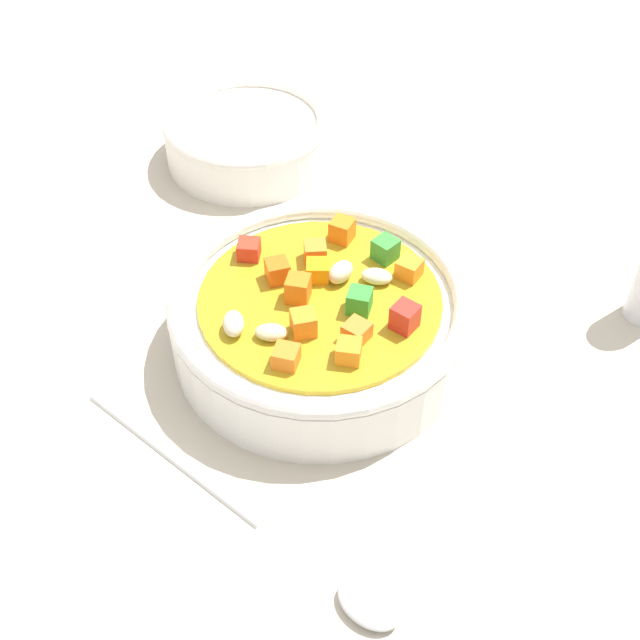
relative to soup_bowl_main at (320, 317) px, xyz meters
The scene contains 4 objects.
ground_plane 3.83cm from the soup_bowl_main, behind, with size 140.00×140.00×2.00cm, color #BAB2A0.
soup_bowl_main is the anchor object (origin of this frame).
spoon 14.47cm from the soup_bowl_main, 109.35° to the right, with size 18.40×18.44×1.05cm.
side_bowl_small 23.51cm from the soup_bowl_main, 100.48° to the left, with size 14.32×14.32×4.44cm.
Camera 1 is at (-3.40, -38.90, 41.62)cm, focal length 46.50 mm.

